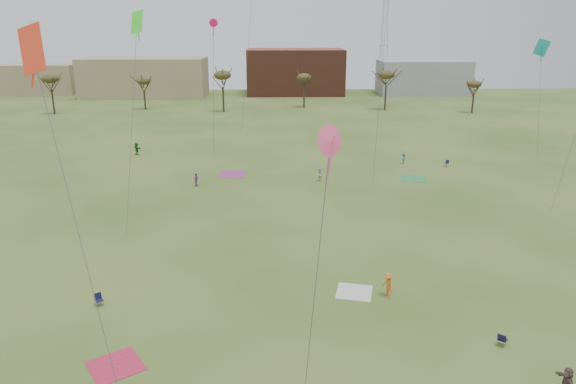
{
  "coord_description": "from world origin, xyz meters",
  "views": [
    {
      "loc": [
        -1.14,
        -28.44,
        18.34
      ],
      "look_at": [
        0.0,
        12.0,
        5.5
      ],
      "focal_mm": 33.0,
      "sensor_mm": 36.0,
      "label": 1
    }
  ],
  "objects_px": {
    "camp_chair_right": "(446,165)",
    "radio_tower": "(384,21)",
    "camp_chair_left": "(99,302)",
    "camp_chair_center": "(502,342)"
  },
  "relations": [
    {
      "from": "camp_chair_right",
      "to": "radio_tower",
      "type": "height_order",
      "value": "radio_tower"
    },
    {
      "from": "camp_chair_right",
      "to": "radio_tower",
      "type": "xyz_separation_m",
      "value": [
        7.77,
        84.82,
        18.95
      ]
    },
    {
      "from": "camp_chair_center",
      "to": "camp_chair_right",
      "type": "bearing_deg",
      "value": -63.83
    },
    {
      "from": "camp_chair_left",
      "to": "camp_chair_center",
      "type": "bearing_deg",
      "value": -46.25
    },
    {
      "from": "camp_chair_center",
      "to": "radio_tower",
      "type": "xyz_separation_m",
      "value": [
        17.58,
        126.44,
        18.95
      ]
    },
    {
      "from": "camp_chair_left",
      "to": "camp_chair_right",
      "type": "xyz_separation_m",
      "value": [
        35.35,
        36.19,
        0.0
      ]
    },
    {
      "from": "camp_chair_center",
      "to": "radio_tower",
      "type": "height_order",
      "value": "radio_tower"
    },
    {
      "from": "camp_chair_right",
      "to": "camp_chair_center",
      "type": "bearing_deg",
      "value": -54.74
    },
    {
      "from": "camp_chair_left",
      "to": "radio_tower",
      "type": "height_order",
      "value": "radio_tower"
    },
    {
      "from": "camp_chair_left",
      "to": "radio_tower",
      "type": "relative_size",
      "value": 0.02
    }
  ]
}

